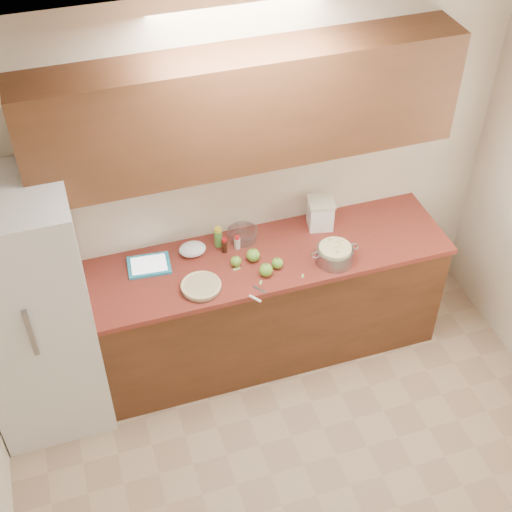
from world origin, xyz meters
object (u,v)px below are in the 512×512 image
object	(u,v)px
flour_canister	(320,213)
pie	(201,286)
tablet	(149,265)
colander	(335,254)

from	to	relation	value
flour_canister	pie	bearing A→B (deg)	-159.31
flour_canister	tablet	size ratio (longest dim) A/B	0.73
colander	flour_canister	world-z (taller)	flour_canister
tablet	flour_canister	bearing A→B (deg)	7.58
pie	tablet	bearing A→B (deg)	131.33
tablet	pie	bearing A→B (deg)	-43.35
pie	flour_canister	bearing A→B (deg)	20.69
pie	tablet	world-z (taller)	pie
pie	tablet	size ratio (longest dim) A/B	0.90
pie	colander	world-z (taller)	colander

